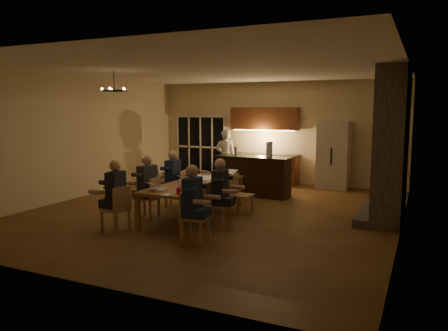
% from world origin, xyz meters
% --- Properties ---
extents(floor, '(9.00, 9.00, 0.00)m').
position_xyz_m(floor, '(0.00, 0.00, 0.00)').
color(floor, brown).
rests_on(floor, ground).
extents(back_wall, '(8.00, 0.04, 3.20)m').
position_xyz_m(back_wall, '(0.00, 4.52, 1.60)').
color(back_wall, beige).
rests_on(back_wall, ground).
extents(left_wall, '(0.04, 9.00, 3.20)m').
position_xyz_m(left_wall, '(-4.02, 0.00, 1.60)').
color(left_wall, beige).
rests_on(left_wall, ground).
extents(right_wall, '(0.04, 9.00, 3.20)m').
position_xyz_m(right_wall, '(4.02, 0.00, 1.60)').
color(right_wall, beige).
rests_on(right_wall, ground).
extents(ceiling, '(8.00, 9.00, 0.04)m').
position_xyz_m(ceiling, '(0.00, 0.00, 3.22)').
color(ceiling, white).
rests_on(ceiling, back_wall).
extents(french_doors, '(1.86, 0.08, 2.10)m').
position_xyz_m(french_doors, '(-2.70, 4.47, 1.05)').
color(french_doors, black).
rests_on(french_doors, ground).
extents(fireplace, '(0.58, 2.50, 3.20)m').
position_xyz_m(fireplace, '(3.70, 1.20, 1.60)').
color(fireplace, '#655A50').
rests_on(fireplace, ground).
extents(kitchenette, '(2.24, 0.68, 2.40)m').
position_xyz_m(kitchenette, '(-0.30, 4.20, 1.20)').
color(kitchenette, brown).
rests_on(kitchenette, ground).
extents(refrigerator, '(0.90, 0.68, 2.00)m').
position_xyz_m(refrigerator, '(1.90, 4.15, 1.00)').
color(refrigerator, beige).
rests_on(refrigerator, ground).
extents(dining_table, '(1.10, 2.91, 0.75)m').
position_xyz_m(dining_table, '(-0.17, -0.62, 0.38)').
color(dining_table, '#9D6A3F').
rests_on(dining_table, ground).
extents(bar_island, '(2.12, 0.80, 1.08)m').
position_xyz_m(bar_island, '(0.13, 2.17, 0.54)').
color(bar_island, black).
rests_on(bar_island, ground).
extents(chair_left_near, '(0.51, 0.51, 0.89)m').
position_xyz_m(chair_left_near, '(-0.99, -2.28, 0.45)').
color(chair_left_near, '#AF7D57').
rests_on(chair_left_near, ground).
extents(chair_left_mid, '(0.47, 0.47, 0.89)m').
position_xyz_m(chair_left_mid, '(-1.06, -1.12, 0.45)').
color(chair_left_mid, '#AF7D57').
rests_on(chair_left_mid, ground).
extents(chair_left_far, '(0.53, 0.53, 0.89)m').
position_xyz_m(chair_left_far, '(-1.06, 0.04, 0.45)').
color(chair_left_far, '#AF7D57').
rests_on(chair_left_far, ground).
extents(chair_right_near, '(0.48, 0.48, 0.89)m').
position_xyz_m(chair_right_near, '(0.71, -2.20, 0.45)').
color(chair_right_near, '#AF7D57').
rests_on(chair_right_near, ground).
extents(chair_right_mid, '(0.48, 0.48, 0.89)m').
position_xyz_m(chair_right_mid, '(0.64, -1.12, 0.45)').
color(chair_right_mid, '#AF7D57').
rests_on(chair_right_mid, ground).
extents(chair_right_far, '(0.46, 0.46, 0.89)m').
position_xyz_m(chair_right_far, '(0.68, 0.03, 0.45)').
color(chair_right_far, '#AF7D57').
rests_on(chair_right_far, ground).
extents(person_left_near, '(0.66, 0.66, 1.38)m').
position_xyz_m(person_left_near, '(-1.04, -2.18, 0.69)').
color(person_left_near, '#23262D').
rests_on(person_left_near, ground).
extents(person_right_near, '(0.65, 0.65, 1.38)m').
position_xyz_m(person_right_near, '(0.67, -2.21, 0.69)').
color(person_right_near, '#1B2844').
rests_on(person_right_near, ground).
extents(person_left_mid, '(0.69, 0.69, 1.38)m').
position_xyz_m(person_left_mid, '(-1.03, -1.15, 0.69)').
color(person_left_mid, '#36393F').
rests_on(person_left_mid, ground).
extents(person_right_mid, '(0.66, 0.66, 1.38)m').
position_xyz_m(person_right_mid, '(0.68, -1.11, 0.69)').
color(person_right_mid, '#23262D').
rests_on(person_right_mid, ground).
extents(person_left_far, '(0.63, 0.63, 1.38)m').
position_xyz_m(person_left_far, '(-1.07, -0.04, 0.69)').
color(person_left_far, '#1B2844').
rests_on(person_left_far, ground).
extents(standing_person, '(0.73, 0.61, 1.72)m').
position_xyz_m(standing_person, '(-1.35, 3.58, 0.86)').
color(standing_person, white).
rests_on(standing_person, ground).
extents(chandelier, '(0.55, 0.55, 0.03)m').
position_xyz_m(chandelier, '(-1.99, -0.95, 2.75)').
color(chandelier, black).
rests_on(chandelier, ceiling).
extents(laptop_a, '(0.42, 0.41, 0.23)m').
position_xyz_m(laptop_a, '(-0.40, -1.66, 0.86)').
color(laptop_a, silver).
rests_on(laptop_a, dining_table).
extents(laptop_b, '(0.35, 0.32, 0.23)m').
position_xyz_m(laptop_b, '(0.11, -1.44, 0.86)').
color(laptop_b, silver).
rests_on(laptop_b, dining_table).
extents(laptop_c, '(0.37, 0.34, 0.23)m').
position_xyz_m(laptop_c, '(-0.41, -0.49, 0.86)').
color(laptop_c, silver).
rests_on(laptop_c, dining_table).
extents(laptop_d, '(0.38, 0.35, 0.23)m').
position_xyz_m(laptop_d, '(0.07, -0.67, 0.86)').
color(laptop_d, silver).
rests_on(laptop_d, dining_table).
extents(laptop_e, '(0.38, 0.35, 0.23)m').
position_xyz_m(laptop_e, '(-0.41, 0.46, 0.86)').
color(laptop_e, silver).
rests_on(laptop_e, dining_table).
extents(laptop_f, '(0.36, 0.33, 0.23)m').
position_xyz_m(laptop_f, '(0.14, 0.45, 0.86)').
color(laptop_f, silver).
rests_on(laptop_f, dining_table).
extents(mug_front, '(0.07, 0.07, 0.10)m').
position_xyz_m(mug_front, '(-0.21, -1.15, 0.80)').
color(mug_front, silver).
rests_on(mug_front, dining_table).
extents(mug_mid, '(0.08, 0.08, 0.10)m').
position_xyz_m(mug_mid, '(-0.09, -0.04, 0.80)').
color(mug_mid, silver).
rests_on(mug_mid, dining_table).
extents(mug_back, '(0.07, 0.07, 0.10)m').
position_xyz_m(mug_back, '(-0.56, 0.21, 0.80)').
color(mug_back, silver).
rests_on(mug_back, dining_table).
extents(redcup_near, '(0.09, 0.09, 0.12)m').
position_xyz_m(redcup_near, '(0.17, -1.86, 0.81)').
color(redcup_near, red).
rests_on(redcup_near, dining_table).
extents(redcup_mid, '(0.09, 0.09, 0.12)m').
position_xyz_m(redcup_mid, '(-0.57, -0.20, 0.81)').
color(redcup_mid, red).
rests_on(redcup_mid, dining_table).
extents(redcup_far, '(0.09, 0.09, 0.12)m').
position_xyz_m(redcup_far, '(-0.06, 0.74, 0.81)').
color(redcup_far, red).
rests_on(redcup_far, dining_table).
extents(can_silver, '(0.07, 0.07, 0.12)m').
position_xyz_m(can_silver, '(-0.09, -1.27, 0.81)').
color(can_silver, '#B2B2B7').
rests_on(can_silver, dining_table).
extents(can_cola, '(0.06, 0.06, 0.12)m').
position_xyz_m(can_cola, '(-0.32, 0.79, 0.81)').
color(can_cola, '#3F0F0C').
rests_on(can_cola, dining_table).
extents(plate_near, '(0.24, 0.24, 0.02)m').
position_xyz_m(plate_near, '(0.13, -1.19, 0.76)').
color(plate_near, silver).
rests_on(plate_near, dining_table).
extents(plate_left, '(0.25, 0.25, 0.02)m').
position_xyz_m(plate_left, '(-0.47, -1.50, 0.76)').
color(plate_left, silver).
rests_on(plate_left, dining_table).
extents(plate_far, '(0.26, 0.26, 0.02)m').
position_xyz_m(plate_far, '(0.30, 0.16, 0.76)').
color(plate_far, silver).
rests_on(plate_far, dining_table).
extents(notepad, '(0.17, 0.23, 0.01)m').
position_xyz_m(notepad, '(0.01, -2.02, 0.76)').
color(notepad, white).
rests_on(notepad, dining_table).
extents(bar_bottle, '(0.07, 0.07, 0.24)m').
position_xyz_m(bar_bottle, '(-0.41, 2.18, 1.20)').
color(bar_bottle, '#99999E').
rests_on(bar_bottle, bar_island).
extents(bar_blender, '(0.14, 0.14, 0.41)m').
position_xyz_m(bar_blender, '(0.58, 2.18, 1.28)').
color(bar_blender, silver).
rests_on(bar_blender, bar_island).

